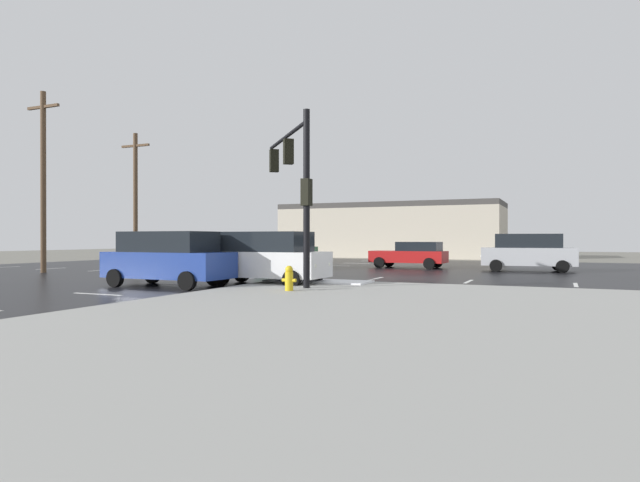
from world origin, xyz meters
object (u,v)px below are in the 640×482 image
(sedan_red, at_px, (411,254))
(suv_silver, at_px, (527,252))
(utility_pole_far, at_px, (135,197))
(suv_blue, at_px, (168,258))
(suv_green, at_px, (288,251))
(utility_pole_mid, at_px, (43,178))
(traffic_signal_mast, at_px, (295,173))
(suv_white, at_px, (265,257))
(fire_hydrant, at_px, (289,278))

(sedan_red, relative_size, suv_silver, 0.92)
(utility_pole_far, bearing_deg, suv_blue, -43.50)
(suv_green, bearing_deg, utility_pole_far, -86.29)
(utility_pole_mid, bearing_deg, suv_green, 40.14)
(suv_blue, distance_m, utility_pole_mid, 12.70)
(suv_blue, distance_m, suv_silver, 19.28)
(traffic_signal_mast, height_order, utility_pole_mid, utility_pole_mid)
(suv_green, relative_size, suv_white, 1.02)
(traffic_signal_mast, height_order, suv_white, traffic_signal_mast)
(traffic_signal_mast, distance_m, utility_pole_mid, 16.04)
(suv_silver, distance_m, utility_pole_far, 24.04)
(suv_green, distance_m, suv_silver, 13.36)
(suv_white, relative_size, utility_pole_mid, 0.51)
(suv_green, bearing_deg, suv_white, 19.79)
(sedan_red, xyz_separation_m, suv_blue, (-4.96, -16.28, 0.24))
(sedan_red, relative_size, suv_green, 0.94)
(traffic_signal_mast, relative_size, utility_pole_mid, 0.63)
(suv_green, distance_m, utility_pole_mid, 13.60)
(suv_white, height_order, suv_silver, same)
(suv_green, bearing_deg, traffic_signal_mast, 25.39)
(fire_hydrant, distance_m, suv_white, 3.72)
(sedan_red, bearing_deg, utility_pole_far, 19.21)
(fire_hydrant, height_order, suv_green, suv_green)
(utility_pole_far, bearing_deg, traffic_signal_mast, -30.73)
(suv_silver, bearing_deg, utility_pole_mid, 19.90)
(fire_hydrant, height_order, utility_pole_mid, utility_pole_mid)
(suv_blue, relative_size, utility_pole_mid, 0.52)
(sedan_red, relative_size, utility_pole_mid, 0.49)
(fire_hydrant, relative_size, sedan_red, 0.17)
(sedan_red, bearing_deg, suv_blue, 75.57)
(fire_hydrant, distance_m, suv_silver, 17.31)
(utility_pole_mid, bearing_deg, utility_pole_far, 93.42)
(suv_white, height_order, utility_pole_mid, utility_pole_mid)
(traffic_signal_mast, height_order, suv_blue, traffic_signal_mast)
(fire_hydrant, relative_size, suv_silver, 0.16)
(sedan_red, height_order, suv_green, suv_green)
(suv_green, bearing_deg, suv_blue, 3.68)
(fire_hydrant, xyz_separation_m, suv_blue, (-5.37, 0.74, 0.55))
(traffic_signal_mast, bearing_deg, suv_blue, 68.70)
(sedan_red, distance_m, suv_silver, 6.70)
(suv_silver, bearing_deg, suv_green, 6.39)
(suv_green, xyz_separation_m, suv_white, (4.37, -10.43, 0.00))
(suv_silver, xyz_separation_m, utility_pole_far, (-23.43, -4.17, 3.41))
(traffic_signal_mast, relative_size, sedan_red, 1.30)
(traffic_signal_mast, xyz_separation_m, fire_hydrant, (0.95, -2.31, -3.62))
(suv_green, relative_size, suv_silver, 0.99)
(suv_white, bearing_deg, suv_silver, 57.00)
(suv_silver, relative_size, utility_pole_far, 0.58)
(utility_pole_mid, xyz_separation_m, utility_pole_far, (-0.43, 7.20, -0.44))
(fire_hydrant, relative_size, utility_pole_mid, 0.08)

